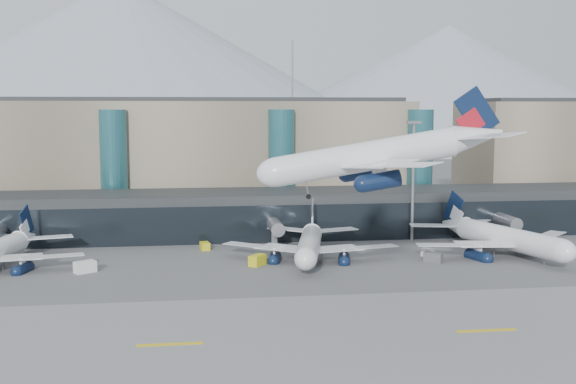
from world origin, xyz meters
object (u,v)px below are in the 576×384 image
object	(u,v)px
lightmast_mid	(413,174)
jet_parked_mid	(310,236)
jet_parked_right	(496,229)
veh_c	(433,257)
hero_jet	(390,146)
veh_b	(205,246)
veh_h	(257,260)
veh_g	(428,252)
veh_a	(85,267)
veh_d	(489,242)

from	to	relation	value
lightmast_mid	jet_parked_mid	distance (m)	31.11
jet_parked_right	veh_c	xyz separation A→B (m)	(-14.99, -6.82, -3.75)
hero_jet	jet_parked_right	bearing A→B (deg)	51.29
veh_b	veh_h	size ratio (longest dim) A/B	0.77
veh_g	veh_h	xyz separation A→B (m)	(-33.35, -3.70, 0.22)
jet_parked_right	veh_c	world-z (taller)	jet_parked_right
veh_c	lightmast_mid	bearing A→B (deg)	120.44
jet_parked_mid	veh_c	xyz separation A→B (m)	(21.94, -6.71, -3.31)
veh_h	veh_a	bearing A→B (deg)	129.88
veh_d	veh_g	xyz separation A→B (m)	(-15.68, -8.21, -0.16)
jet_parked_mid	veh_a	distance (m)	41.22
veh_a	veh_b	size ratio (longest dim) A/B	1.32
veh_d	veh_g	size ratio (longest dim) A/B	1.23
jet_parked_mid	veh_c	bearing A→B (deg)	-94.78
jet_parked_right	veh_h	distance (m)	47.82
veh_a	veh_c	size ratio (longest dim) A/B	1.06
veh_b	veh_h	world-z (taller)	veh_h
veh_g	veh_h	bearing A→B (deg)	-130.91
hero_jet	veh_a	xyz separation A→B (m)	(-46.01, 28.22, -22.03)
jet_parked_mid	veh_g	distance (m)	23.17
lightmast_mid	veh_b	xyz separation A→B (m)	(-44.45, -4.66, -13.64)
veh_b	veh_a	bearing A→B (deg)	119.67
hero_jet	veh_d	world-z (taller)	hero_jet
jet_parked_right	veh_g	xyz separation A→B (m)	(-14.06, -1.37, -3.93)
jet_parked_right	veh_c	bearing A→B (deg)	97.62
jet_parked_mid	jet_parked_right	world-z (taller)	jet_parked_right
jet_parked_right	veh_h	size ratio (longest dim) A/B	11.05
veh_b	jet_parked_mid	bearing A→B (deg)	-129.33
veh_h	veh_d	bearing A→B (deg)	-39.39
veh_b	veh_h	xyz separation A→B (m)	(9.08, -15.93, 0.19)
veh_g	veh_d	bearing A→B (deg)	70.39
lightmast_mid	veh_b	world-z (taller)	lightmast_mid
veh_a	veh_b	world-z (taller)	veh_a
jet_parked_mid	jet_parked_right	size ratio (longest dim) A/B	0.90
veh_c	veh_h	bearing A→B (deg)	-145.10
hero_jet	veh_h	size ratio (longest dim) A/B	10.51
jet_parked_mid	veh_b	xyz separation A→B (m)	(-19.56, 10.96, -3.46)
hero_jet	veh_c	bearing A→B (deg)	62.90
jet_parked_right	veh_h	bearing A→B (deg)	79.26
veh_a	veh_c	bearing A→B (deg)	-32.89
jet_parked_mid	veh_d	world-z (taller)	jet_parked_mid
veh_a	veh_g	xyz separation A→B (m)	(63.45, 5.24, -0.25)
lightmast_mid	veh_b	bearing A→B (deg)	-174.02
lightmast_mid	veh_c	distance (m)	26.25
veh_g	jet_parked_right	bearing A→B (deg)	48.31
lightmast_mid	veh_a	world-z (taller)	lightmast_mid
hero_jet	veh_d	size ratio (longest dim) A/B	11.61
lightmast_mid	jet_parked_right	bearing A→B (deg)	-52.20
hero_jet	veh_h	xyz separation A→B (m)	(-15.91, 29.76, -22.07)
lightmast_mid	veh_g	distance (m)	21.81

